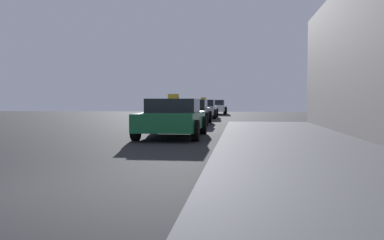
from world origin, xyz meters
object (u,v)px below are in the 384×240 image
at_px(car_black, 191,112).
at_px(car_silver, 203,109).
at_px(car_white, 215,107).
at_px(car_green, 173,117).

distance_m(car_black, car_silver, 7.32).
bearing_deg(car_black, car_silver, -89.88).
bearing_deg(car_white, car_black, 88.87).
distance_m(car_green, car_black, 7.64).
relative_size(car_green, car_black, 1.03).
xyz_separation_m(car_black, car_white, (0.31, 15.81, 0.00)).
bearing_deg(car_silver, car_green, 91.17).
height_order(car_green, car_black, car_green).
relative_size(car_green, car_silver, 0.97).
height_order(car_black, car_white, same).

